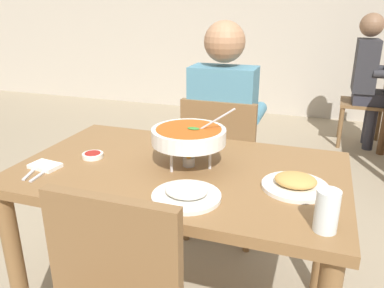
# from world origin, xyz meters

# --- Properties ---
(dining_table_main) EXTENTS (1.32, 0.80, 0.76)m
(dining_table_main) POSITION_xyz_m (0.00, 0.00, 0.64)
(dining_table_main) COLOR brown
(dining_table_main) RESTS_ON ground_plane
(chair_diner_main) EXTENTS (0.44, 0.44, 0.90)m
(chair_diner_main) POSITION_xyz_m (-0.00, 0.69, 0.51)
(chair_diner_main) COLOR brown
(chair_diner_main) RESTS_ON ground_plane
(diner_main) EXTENTS (0.40, 0.45, 1.31)m
(diner_main) POSITION_xyz_m (0.00, 0.72, 0.75)
(diner_main) COLOR #2D2D38
(diner_main) RESTS_ON ground_plane
(curry_bowl) EXTENTS (0.33, 0.30, 0.26)m
(curry_bowl) POSITION_xyz_m (0.03, 0.03, 0.89)
(curry_bowl) COLOR silver
(curry_bowl) RESTS_ON dining_table_main
(rice_plate) EXTENTS (0.24, 0.24, 0.06)m
(rice_plate) POSITION_xyz_m (0.11, -0.24, 0.78)
(rice_plate) COLOR white
(rice_plate) RESTS_ON dining_table_main
(appetizer_plate) EXTENTS (0.24, 0.24, 0.06)m
(appetizer_plate) POSITION_xyz_m (0.46, -0.04, 0.78)
(appetizer_plate) COLOR white
(appetizer_plate) RESTS_ON dining_table_main
(sauce_dish) EXTENTS (0.09, 0.09, 0.02)m
(sauce_dish) POSITION_xyz_m (-0.40, -0.02, 0.77)
(sauce_dish) COLOR white
(sauce_dish) RESTS_ON dining_table_main
(napkin_folded) EXTENTS (0.13, 0.09, 0.02)m
(napkin_folded) POSITION_xyz_m (-0.52, -0.18, 0.77)
(napkin_folded) COLOR white
(napkin_folded) RESTS_ON dining_table_main
(fork_utensil) EXTENTS (0.06, 0.17, 0.01)m
(fork_utensil) POSITION_xyz_m (-0.54, -0.23, 0.76)
(fork_utensil) COLOR silver
(fork_utensil) RESTS_ON dining_table_main
(spoon_utensil) EXTENTS (0.03, 0.17, 0.01)m
(spoon_utensil) POSITION_xyz_m (-0.49, -0.23, 0.76)
(spoon_utensil) COLOR silver
(spoon_utensil) RESTS_ON dining_table_main
(drink_glass) EXTENTS (0.07, 0.07, 0.13)m
(drink_glass) POSITION_xyz_m (0.57, -0.29, 0.82)
(drink_glass) COLOR silver
(drink_glass) RESTS_ON dining_table_main
(chair_bg_right) EXTENTS (0.45, 0.45, 0.90)m
(chair_bg_right) POSITION_xyz_m (1.02, 2.81, 0.51)
(chair_bg_right) COLOR brown
(chair_bg_right) RESTS_ON ground_plane
(patron_bg_right) EXTENTS (0.45, 0.40, 1.31)m
(patron_bg_right) POSITION_xyz_m (0.93, 2.78, 0.75)
(patron_bg_right) COLOR #2D2D38
(patron_bg_right) RESTS_ON ground_plane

